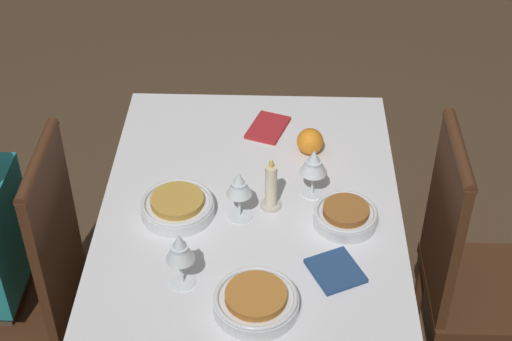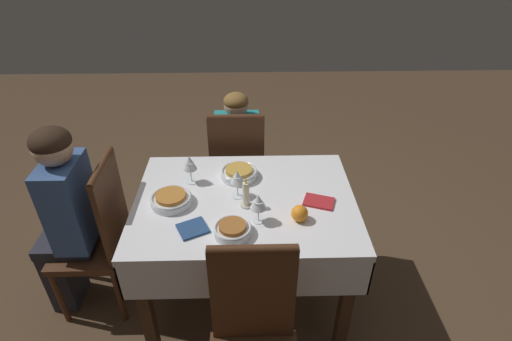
{
  "view_description": "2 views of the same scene",
  "coord_description": "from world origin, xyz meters",
  "px_view_note": "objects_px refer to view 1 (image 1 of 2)",
  "views": [
    {
      "loc": [
        1.65,
        0.07,
        2.23
      ],
      "look_at": [
        -0.02,
        0.01,
        0.89
      ],
      "focal_mm": 55.0,
      "sensor_mm": 36.0,
      "label": 1
    },
    {
      "loc": [
        -0.02,
        1.63,
        2.04
      ],
      "look_at": [
        -0.06,
        -0.03,
        0.93
      ],
      "focal_mm": 28.0,
      "sensor_mm": 36.0,
      "label": 2
    }
  ],
  "objects_px": {
    "bowl_north": "(346,215)",
    "chair_north": "(469,267)",
    "chair_south": "(30,277)",
    "wine_glass_east": "(180,249)",
    "napkin_spare_side": "(335,271)",
    "orange_fruit": "(310,141)",
    "wine_glass_south": "(239,185)",
    "bowl_east": "(256,301)",
    "napkin_red_folded": "(268,128)",
    "dining_table": "(251,236)",
    "wine_glass_north": "(314,163)",
    "candle_centerpiece": "(271,189)",
    "bowl_south": "(178,206)"
  },
  "relations": [
    {
      "from": "wine_glass_east",
      "to": "wine_glass_north",
      "type": "xyz_separation_m",
      "value": [
        -0.36,
        0.34,
        -0.01
      ]
    },
    {
      "from": "wine_glass_north",
      "to": "napkin_red_folded",
      "type": "distance_m",
      "value": 0.36
    },
    {
      "from": "dining_table",
      "to": "bowl_east",
      "type": "bearing_deg",
      "value": 4.13
    },
    {
      "from": "dining_table",
      "to": "bowl_north",
      "type": "relative_size",
      "value": 6.49
    },
    {
      "from": "napkin_red_folded",
      "to": "chair_north",
      "type": "bearing_deg",
      "value": 60.74
    },
    {
      "from": "napkin_red_folded",
      "to": "bowl_north",
      "type": "bearing_deg",
      "value": 27.01
    },
    {
      "from": "chair_south",
      "to": "bowl_east",
      "type": "relative_size",
      "value": 4.67
    },
    {
      "from": "wine_glass_east",
      "to": "napkin_spare_side",
      "type": "xyz_separation_m",
      "value": [
        -0.05,
        0.39,
        -0.11
      ]
    },
    {
      "from": "chair_south",
      "to": "wine_glass_south",
      "type": "bearing_deg",
      "value": 91.44
    },
    {
      "from": "orange_fruit",
      "to": "napkin_red_folded",
      "type": "bearing_deg",
      "value": -131.55
    },
    {
      "from": "chair_south",
      "to": "napkin_red_folded",
      "type": "height_order",
      "value": "chair_south"
    },
    {
      "from": "wine_glass_south",
      "to": "napkin_red_folded",
      "type": "distance_m",
      "value": 0.43
    },
    {
      "from": "chair_north",
      "to": "napkin_spare_side",
      "type": "bearing_deg",
      "value": 122.54
    },
    {
      "from": "chair_north",
      "to": "candle_centerpiece",
      "type": "relative_size",
      "value": 5.87
    },
    {
      "from": "napkin_red_folded",
      "to": "wine_glass_south",
      "type": "bearing_deg",
      "value": -9.58
    },
    {
      "from": "wine_glass_south",
      "to": "bowl_north",
      "type": "distance_m",
      "value": 0.3
    },
    {
      "from": "dining_table",
      "to": "wine_glass_east",
      "type": "height_order",
      "value": "wine_glass_east"
    },
    {
      "from": "wine_glass_east",
      "to": "bowl_north",
      "type": "xyz_separation_m",
      "value": [
        -0.24,
        0.42,
        -0.09
      ]
    },
    {
      "from": "wine_glass_south",
      "to": "bowl_north",
      "type": "xyz_separation_m",
      "value": [
        0.02,
        0.29,
        -0.08
      ]
    },
    {
      "from": "orange_fruit",
      "to": "bowl_south",
      "type": "bearing_deg",
      "value": -51.77
    },
    {
      "from": "bowl_east",
      "to": "chair_north",
      "type": "bearing_deg",
      "value": 122.62
    },
    {
      "from": "chair_south",
      "to": "bowl_north",
      "type": "xyz_separation_m",
      "value": [
        0.0,
        0.92,
        0.28
      ]
    },
    {
      "from": "wine_glass_east",
      "to": "wine_glass_north",
      "type": "distance_m",
      "value": 0.49
    },
    {
      "from": "wine_glass_north",
      "to": "wine_glass_east",
      "type": "bearing_deg",
      "value": -43.28
    },
    {
      "from": "chair_north",
      "to": "wine_glass_east",
      "type": "relative_size",
      "value": 5.92
    },
    {
      "from": "bowl_east",
      "to": "candle_centerpiece",
      "type": "bearing_deg",
      "value": 175.62
    },
    {
      "from": "bowl_north",
      "to": "chair_north",
      "type": "bearing_deg",
      "value": 102.42
    },
    {
      "from": "dining_table",
      "to": "bowl_east",
      "type": "xyz_separation_m",
      "value": [
        0.37,
        0.03,
        0.14
      ]
    },
    {
      "from": "wine_glass_north",
      "to": "napkin_red_folded",
      "type": "xyz_separation_m",
      "value": [
        -0.31,
        -0.13,
        -0.11
      ]
    },
    {
      "from": "bowl_north",
      "to": "chair_south",
      "type": "bearing_deg",
      "value": -90.18
    },
    {
      "from": "napkin_spare_side",
      "to": "orange_fruit",
      "type": "bearing_deg",
      "value": -173.7
    },
    {
      "from": "candle_centerpiece",
      "to": "bowl_north",
      "type": "bearing_deg",
      "value": 73.07
    },
    {
      "from": "chair_north",
      "to": "orange_fruit",
      "type": "relative_size",
      "value": 12.06
    },
    {
      "from": "chair_south",
      "to": "orange_fruit",
      "type": "height_order",
      "value": "chair_south"
    },
    {
      "from": "orange_fruit",
      "to": "bowl_east",
      "type": "bearing_deg",
      "value": -12.76
    },
    {
      "from": "bowl_south",
      "to": "wine_glass_south",
      "type": "distance_m",
      "value": 0.19
    },
    {
      "from": "chair_south",
      "to": "napkin_red_folded",
      "type": "distance_m",
      "value": 0.86
    },
    {
      "from": "chair_north",
      "to": "bowl_north",
      "type": "distance_m",
      "value": 0.49
    },
    {
      "from": "bowl_north",
      "to": "bowl_east",
      "type": "bearing_deg",
      "value": -36.51
    },
    {
      "from": "wine_glass_north",
      "to": "candle_centerpiece",
      "type": "bearing_deg",
      "value": -63.83
    },
    {
      "from": "bowl_east",
      "to": "napkin_spare_side",
      "type": "relative_size",
      "value": 1.24
    },
    {
      "from": "chair_south",
      "to": "wine_glass_east",
      "type": "xyz_separation_m",
      "value": [
        0.24,
        0.5,
        0.37
      ]
    },
    {
      "from": "candle_centerpiece",
      "to": "orange_fruit",
      "type": "relative_size",
      "value": 2.05
    },
    {
      "from": "wine_glass_east",
      "to": "bowl_north",
      "type": "bearing_deg",
      "value": 119.13
    },
    {
      "from": "wine_glass_south",
      "to": "bowl_east",
      "type": "bearing_deg",
      "value": 9.58
    },
    {
      "from": "chair_north",
      "to": "napkin_spare_side",
      "type": "height_order",
      "value": "chair_north"
    },
    {
      "from": "dining_table",
      "to": "napkin_spare_side",
      "type": "relative_size",
      "value": 6.73
    },
    {
      "from": "wine_glass_east",
      "to": "orange_fruit",
      "type": "bearing_deg",
      "value": 149.03
    },
    {
      "from": "napkin_red_folded",
      "to": "dining_table",
      "type": "bearing_deg",
      "value": -6.09
    },
    {
      "from": "chair_north",
      "to": "bowl_south",
      "type": "distance_m",
      "value": 0.91
    }
  ]
}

